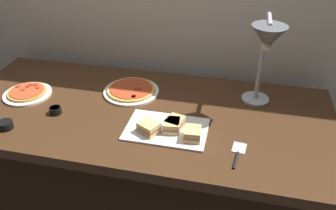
{
  "coord_description": "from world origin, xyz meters",
  "views": [
    {
      "loc": [
        0.45,
        -1.32,
        1.68
      ],
      "look_at": [
        0.15,
        0.0,
        0.81
      ],
      "focal_mm": 35.92,
      "sensor_mm": 36.0,
      "label": 1
    }
  ],
  "objects_px": {
    "heat_lamp": "(266,45)",
    "pizza_plate_center": "(131,90)",
    "pizza_plate_front": "(27,93)",
    "sandwich_platter": "(169,128)",
    "sauce_cup_far": "(55,110)",
    "serving_spatula": "(238,154)",
    "sauce_cup_near": "(5,125)"
  },
  "relations": [
    {
      "from": "sandwich_platter",
      "to": "sauce_cup_far",
      "type": "relative_size",
      "value": 6.47
    },
    {
      "from": "sauce_cup_near",
      "to": "sauce_cup_far",
      "type": "xyz_separation_m",
      "value": [
        0.16,
        0.16,
        -0.0
      ]
    },
    {
      "from": "pizza_plate_center",
      "to": "sandwich_platter",
      "type": "relative_size",
      "value": 0.81
    },
    {
      "from": "heat_lamp",
      "to": "sauce_cup_far",
      "type": "distance_m",
      "value": 1.03
    },
    {
      "from": "sandwich_platter",
      "to": "serving_spatula",
      "type": "bearing_deg",
      "value": -15.12
    },
    {
      "from": "sandwich_platter",
      "to": "serving_spatula",
      "type": "distance_m",
      "value": 0.32
    },
    {
      "from": "pizza_plate_front",
      "to": "sandwich_platter",
      "type": "relative_size",
      "value": 0.67
    },
    {
      "from": "sauce_cup_far",
      "to": "pizza_plate_center",
      "type": "bearing_deg",
      "value": 42.69
    },
    {
      "from": "pizza_plate_front",
      "to": "sauce_cup_near",
      "type": "bearing_deg",
      "value": -75.89
    },
    {
      "from": "sandwich_platter",
      "to": "sauce_cup_near",
      "type": "bearing_deg",
      "value": -169.43
    },
    {
      "from": "sandwich_platter",
      "to": "sauce_cup_near",
      "type": "relative_size",
      "value": 5.51
    },
    {
      "from": "heat_lamp",
      "to": "pizza_plate_center",
      "type": "distance_m",
      "value": 0.74
    },
    {
      "from": "sauce_cup_near",
      "to": "sauce_cup_far",
      "type": "distance_m",
      "value": 0.23
    },
    {
      "from": "serving_spatula",
      "to": "pizza_plate_center",
      "type": "bearing_deg",
      "value": 146.91
    },
    {
      "from": "pizza_plate_front",
      "to": "pizza_plate_center",
      "type": "bearing_deg",
      "value": 15.54
    },
    {
      "from": "pizza_plate_front",
      "to": "serving_spatula",
      "type": "height_order",
      "value": "pizza_plate_front"
    },
    {
      "from": "heat_lamp",
      "to": "pizza_plate_front",
      "type": "xyz_separation_m",
      "value": [
        -1.18,
        -0.09,
        -0.34
      ]
    },
    {
      "from": "pizza_plate_front",
      "to": "sauce_cup_near",
      "type": "height_order",
      "value": "sauce_cup_near"
    },
    {
      "from": "sandwich_platter",
      "to": "sauce_cup_near",
      "type": "distance_m",
      "value": 0.75
    },
    {
      "from": "pizza_plate_center",
      "to": "sauce_cup_near",
      "type": "distance_m",
      "value": 0.63
    },
    {
      "from": "pizza_plate_center",
      "to": "sauce_cup_far",
      "type": "xyz_separation_m",
      "value": [
        -0.3,
        -0.27,
        0.01
      ]
    },
    {
      "from": "heat_lamp",
      "to": "pizza_plate_center",
      "type": "height_order",
      "value": "heat_lamp"
    },
    {
      "from": "pizza_plate_center",
      "to": "sandwich_platter",
      "type": "xyz_separation_m",
      "value": [
        0.28,
        -0.3,
        0.01
      ]
    },
    {
      "from": "pizza_plate_front",
      "to": "serving_spatula",
      "type": "bearing_deg",
      "value": -11.85
    },
    {
      "from": "serving_spatula",
      "to": "sandwich_platter",
      "type": "bearing_deg",
      "value": 164.88
    },
    {
      "from": "pizza_plate_center",
      "to": "sandwich_platter",
      "type": "distance_m",
      "value": 0.41
    },
    {
      "from": "pizza_plate_front",
      "to": "serving_spatula",
      "type": "relative_size",
      "value": 1.44
    },
    {
      "from": "sauce_cup_near",
      "to": "serving_spatula",
      "type": "xyz_separation_m",
      "value": [
        1.04,
        0.05,
        -0.02
      ]
    },
    {
      "from": "heat_lamp",
      "to": "sauce_cup_far",
      "type": "height_order",
      "value": "heat_lamp"
    },
    {
      "from": "sauce_cup_near",
      "to": "heat_lamp",
      "type": "bearing_deg",
      "value": 18.75
    },
    {
      "from": "heat_lamp",
      "to": "serving_spatula",
      "type": "relative_size",
      "value": 2.68
    },
    {
      "from": "pizza_plate_center",
      "to": "heat_lamp",
      "type": "bearing_deg",
      "value": -5.17
    }
  ]
}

